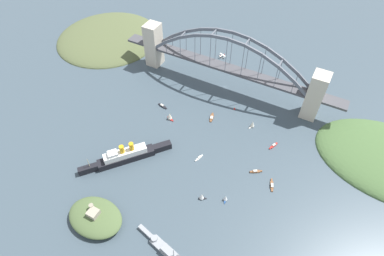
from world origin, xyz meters
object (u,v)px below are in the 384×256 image
(fort_island_mid_harbor, at_px, (95,217))
(small_boat_3, at_px, (272,185))
(ocean_liner, at_px, (126,156))
(small_boat_8, at_px, (162,106))
(small_boat_5, at_px, (256,171))
(small_boat_4, at_px, (202,196))
(small_boat_9, at_px, (252,124))
(harbor_arch_bridge, at_px, (227,67))
(seaplane_taxiing_near_bridge, at_px, (222,56))
(small_boat_1, at_px, (225,198))
(small_boat_2, at_px, (199,158))
(small_boat_7, at_px, (212,117))
(small_boat_0, at_px, (170,116))
(channel_marker_buoy, at_px, (235,108))
(small_boat_6, at_px, (273,146))

(fort_island_mid_harbor, height_order, small_boat_3, fort_island_mid_harbor)
(ocean_liner, distance_m, small_boat_8, 76.02)
(fort_island_mid_harbor, bearing_deg, small_boat_5, -132.71)
(small_boat_4, distance_m, small_boat_5, 55.64)
(small_boat_4, distance_m, small_boat_9, 96.60)
(harbor_arch_bridge, relative_size, seaplane_taxiing_near_bridge, 26.11)
(small_boat_1, bearing_deg, seaplane_taxiing_near_bridge, -64.70)
(small_boat_2, relative_size, small_boat_4, 1.27)
(seaplane_taxiing_near_bridge, relative_size, small_boat_7, 0.74)
(small_boat_0, height_order, channel_marker_buoy, small_boat_0)
(small_boat_5, bearing_deg, fort_island_mid_harbor, 47.29)
(seaplane_taxiing_near_bridge, bearing_deg, harbor_arch_bridge, 118.31)
(ocean_liner, relative_size, channel_marker_buoy, 25.34)
(harbor_arch_bridge, distance_m, small_boat_5, 121.06)
(harbor_arch_bridge, distance_m, fort_island_mid_harbor, 199.68)
(small_boat_1, distance_m, small_boat_6, 76.26)
(small_boat_1, height_order, small_boat_8, small_boat_1)
(ocean_liner, bearing_deg, small_boat_4, 177.55)
(small_boat_2, distance_m, small_boat_4, 41.94)
(seaplane_taxiing_near_bridge, xyz_separation_m, small_boat_7, (-34.72, 101.98, -1.53))
(small_boat_2, distance_m, channel_marker_buoy, 75.51)
(small_boat_2, distance_m, small_boat_9, 66.79)
(small_boat_7, distance_m, small_boat_8, 54.60)
(small_boat_0, height_order, small_boat_5, small_boat_0)
(small_boat_7, relative_size, small_boat_8, 1.09)
(small_boat_8, relative_size, channel_marker_buoy, 4.33)
(ocean_liner, xyz_separation_m, fort_island_mid_harbor, (-13.82, 60.03, -0.88))
(small_boat_3, xyz_separation_m, small_boat_4, (47.72, 39.64, 2.83))
(harbor_arch_bridge, relative_size, small_boat_1, 36.08)
(ocean_liner, xyz_separation_m, small_boat_2, (-57.63, -32.77, -5.17))
(small_boat_6, bearing_deg, small_boat_3, 106.69)
(fort_island_mid_harbor, distance_m, small_boat_4, 86.16)
(fort_island_mid_harbor, relative_size, small_boat_3, 3.61)
(ocean_liner, xyz_separation_m, small_boat_0, (-7.74, -63.35, -1.88))
(harbor_arch_bridge, relative_size, small_boat_8, 21.20)
(small_boat_0, bearing_deg, ocean_liner, 83.03)
(ocean_liner, relative_size, seaplane_taxiing_near_bridge, 7.21)
(small_boat_1, bearing_deg, small_boat_2, -35.72)
(small_boat_1, bearing_deg, small_boat_3, -133.42)
(harbor_arch_bridge, relative_size, small_boat_9, 29.06)
(small_boat_6, bearing_deg, small_boat_2, 39.59)
(small_boat_2, xyz_separation_m, small_boat_4, (-21.08, 36.14, 2.89))
(fort_island_mid_harbor, xyz_separation_m, seaplane_taxiing_near_bridge, (3.32, -246.92, -2.82))
(harbor_arch_bridge, xyz_separation_m, small_boat_4, (-41.32, 140.33, -24.03))
(fort_island_mid_harbor, distance_m, small_boat_5, 140.51)
(harbor_arch_bridge, height_order, channel_marker_buoy, harbor_arch_bridge)
(small_boat_3, xyz_separation_m, small_boat_7, (81.21, -48.64, -0.11))
(fort_island_mid_harbor, distance_m, small_boat_8, 137.29)
(small_boat_1, bearing_deg, small_boat_5, -108.00)
(seaplane_taxiing_near_bridge, height_order, small_boat_1, small_boat_1)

